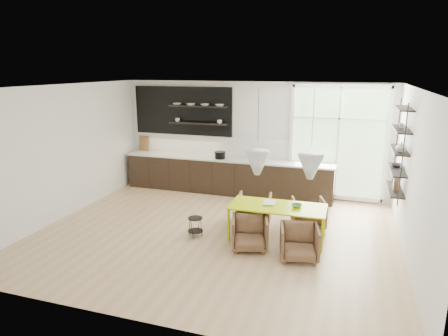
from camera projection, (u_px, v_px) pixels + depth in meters
room at (258, 154)px, 8.49m from camera, size 7.02×6.01×2.91m
kitchen_run at (224, 170)px, 10.55m from camera, size 5.54×0.69×2.75m
right_shelving at (399, 153)px, 7.69m from camera, size 0.26×1.22×1.90m
dining_table at (278, 208)px, 7.65m from camera, size 1.84×0.85×0.67m
armchair_back_left at (254, 209)px, 8.45m from camera, size 0.78×0.80×0.65m
armchair_back_right at (308, 213)px, 8.30m from camera, size 0.81×0.82×0.60m
armchair_front_left at (250, 233)px, 7.30m from camera, size 0.80×0.82×0.61m
armchair_front_right at (299, 242)px, 6.92m from camera, size 0.77×0.78×0.60m
wire_stool at (195, 224)px, 7.85m from camera, size 0.30×0.30×0.38m
table_book at (264, 202)px, 7.81m from camera, size 0.25×0.32×0.03m
table_bowl at (297, 206)px, 7.56m from camera, size 0.23×0.23×0.06m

